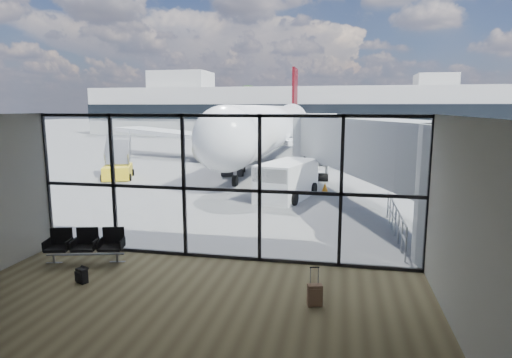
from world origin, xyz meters
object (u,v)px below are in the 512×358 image
(belt_loader, at_px, (234,166))
(mobile_stairs, at_px, (118,170))
(backpack, at_px, (82,276))
(seating_row, at_px, (86,243))
(service_van, at_px, (286,180))
(suitcase, at_px, (315,295))
(airliner, at_px, (274,127))

(belt_loader, distance_m, mobile_stairs, 7.86)
(belt_loader, xyz_separation_m, mobile_stairs, (-7.11, -3.35, 0.00))
(backpack, bearing_deg, belt_loader, 116.46)
(seating_row, bearing_deg, service_van, 51.16)
(suitcase, bearing_deg, airliner, 86.47)
(backpack, distance_m, mobile_stairs, 17.87)
(service_van, xyz_separation_m, belt_loader, (-4.71, 7.50, -0.40))
(backpack, relative_size, suitcase, 0.48)
(backpack, bearing_deg, seating_row, 142.60)
(seating_row, distance_m, belt_loader, 17.87)
(airliner, distance_m, service_van, 17.55)
(mobile_stairs, bearing_deg, seating_row, -86.78)
(seating_row, relative_size, suitcase, 2.48)
(backpack, distance_m, suitcase, 6.24)
(airliner, bearing_deg, belt_loader, -97.71)
(backpack, bearing_deg, service_van, 95.80)
(suitcase, bearing_deg, seating_row, 152.35)
(suitcase, height_order, mobile_stairs, mobile_stairs)
(suitcase, xyz_separation_m, service_van, (-2.24, 12.03, 0.70))
(suitcase, distance_m, belt_loader, 20.74)
(belt_loader, bearing_deg, service_van, -67.18)
(backpack, bearing_deg, suitcase, 23.22)
(airliner, bearing_deg, suitcase, -78.79)
(suitcase, distance_m, mobile_stairs, 21.44)
(suitcase, distance_m, airliner, 29.80)
(airliner, xyz_separation_m, belt_loader, (-1.36, -9.62, -2.34))
(airliner, relative_size, mobile_stairs, 9.73)
(seating_row, height_order, service_van, service_van)
(backpack, bearing_deg, mobile_stairs, 140.33)
(mobile_stairs, bearing_deg, airliner, 34.35)
(service_van, bearing_deg, mobile_stairs, 175.96)
(backpack, xyz_separation_m, airliner, (0.65, 29.03, 2.71))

